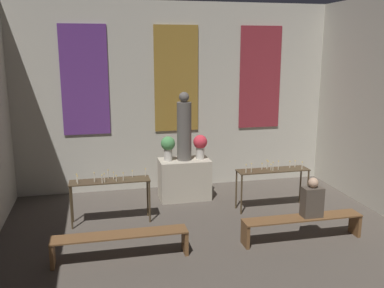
{
  "coord_description": "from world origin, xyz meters",
  "views": [
    {
      "loc": [
        -1.92,
        0.8,
        3.43
      ],
      "look_at": [
        0.0,
        9.29,
        1.47
      ],
      "focal_mm": 40.0,
      "sensor_mm": 36.0,
      "label": 1
    }
  ],
  "objects_px": {
    "statue": "(184,129)",
    "pew_back_right": "(302,223)",
    "altar": "(184,179)",
    "flower_vase_right": "(200,144)",
    "candle_rack_left": "(110,186)",
    "person_seated": "(312,200)",
    "pew_back_left": "(121,240)",
    "flower_vase_left": "(168,146)",
    "candle_rack_right": "(273,175)"
  },
  "relations": [
    {
      "from": "statue",
      "to": "pew_back_right",
      "type": "bearing_deg",
      "value": -58.47
    },
    {
      "from": "altar",
      "to": "flower_vase_right",
      "type": "relative_size",
      "value": 2.06
    },
    {
      "from": "candle_rack_left",
      "to": "person_seated",
      "type": "height_order",
      "value": "person_seated"
    },
    {
      "from": "statue",
      "to": "pew_back_left",
      "type": "xyz_separation_m",
      "value": [
        -1.63,
        -2.66,
        -1.32
      ]
    },
    {
      "from": "flower_vase_left",
      "to": "person_seated",
      "type": "xyz_separation_m",
      "value": [
        2.18,
        -2.66,
        -0.51
      ]
    },
    {
      "from": "altar",
      "to": "candle_rack_right",
      "type": "relative_size",
      "value": 0.73
    },
    {
      "from": "flower_vase_right",
      "to": "flower_vase_left",
      "type": "bearing_deg",
      "value": 180.0
    },
    {
      "from": "flower_vase_left",
      "to": "flower_vase_right",
      "type": "bearing_deg",
      "value": 0.0
    },
    {
      "from": "flower_vase_left",
      "to": "statue",
      "type": "bearing_deg",
      "value": 0.0
    },
    {
      "from": "candle_rack_right",
      "to": "person_seated",
      "type": "relative_size",
      "value": 2.16
    },
    {
      "from": "flower_vase_right",
      "to": "pew_back_right",
      "type": "distance_m",
      "value": 3.09
    },
    {
      "from": "altar",
      "to": "flower_vase_left",
      "type": "distance_m",
      "value": 0.89
    },
    {
      "from": "candle_rack_left",
      "to": "statue",
      "type": "bearing_deg",
      "value": 31.59
    },
    {
      "from": "person_seated",
      "to": "pew_back_left",
      "type": "bearing_deg",
      "value": 180.0
    },
    {
      "from": "altar",
      "to": "candle_rack_right",
      "type": "xyz_separation_m",
      "value": [
        1.72,
        -1.06,
        0.3
      ]
    },
    {
      "from": "altar",
      "to": "candle_rack_right",
      "type": "height_order",
      "value": "candle_rack_right"
    },
    {
      "from": "pew_back_right",
      "to": "person_seated",
      "type": "bearing_deg",
      "value": 0.0
    },
    {
      "from": "pew_back_left",
      "to": "flower_vase_left",
      "type": "bearing_deg",
      "value": 64.72
    },
    {
      "from": "altar",
      "to": "candle_rack_left",
      "type": "bearing_deg",
      "value": -148.41
    },
    {
      "from": "statue",
      "to": "pew_back_left",
      "type": "distance_m",
      "value": 3.39
    },
    {
      "from": "flower_vase_left",
      "to": "candle_rack_left",
      "type": "distance_m",
      "value": 1.79
    },
    {
      "from": "flower_vase_left",
      "to": "person_seated",
      "type": "distance_m",
      "value": 3.47
    },
    {
      "from": "statue",
      "to": "candle_rack_left",
      "type": "distance_m",
      "value": 2.21
    },
    {
      "from": "flower_vase_left",
      "to": "pew_back_left",
      "type": "distance_m",
      "value": 3.09
    },
    {
      "from": "pew_back_left",
      "to": "candle_rack_right",
      "type": "bearing_deg",
      "value": 25.49
    },
    {
      "from": "altar",
      "to": "flower_vase_right",
      "type": "distance_m",
      "value": 0.89
    },
    {
      "from": "pew_back_left",
      "to": "statue",
      "type": "bearing_deg",
      "value": 58.47
    },
    {
      "from": "person_seated",
      "to": "statue",
      "type": "bearing_deg",
      "value": 124.11
    },
    {
      "from": "altar",
      "to": "pew_back_right",
      "type": "relative_size",
      "value": 0.52
    },
    {
      "from": "altar",
      "to": "pew_back_left",
      "type": "distance_m",
      "value": 3.12
    },
    {
      "from": "flower_vase_left",
      "to": "candle_rack_right",
      "type": "bearing_deg",
      "value": -26.81
    },
    {
      "from": "candle_rack_left",
      "to": "pew_back_right",
      "type": "height_order",
      "value": "candle_rack_left"
    },
    {
      "from": "flower_vase_right",
      "to": "candle_rack_right",
      "type": "distance_m",
      "value": 1.79
    },
    {
      "from": "candle_rack_right",
      "to": "person_seated",
      "type": "xyz_separation_m",
      "value": [
        0.08,
        -1.6,
        -0.01
      ]
    },
    {
      "from": "pew_back_right",
      "to": "person_seated",
      "type": "height_order",
      "value": "person_seated"
    },
    {
      "from": "altar",
      "to": "person_seated",
      "type": "height_order",
      "value": "person_seated"
    },
    {
      "from": "altar",
      "to": "person_seated",
      "type": "relative_size",
      "value": 1.59
    },
    {
      "from": "flower_vase_left",
      "to": "candle_rack_right",
      "type": "height_order",
      "value": "flower_vase_left"
    },
    {
      "from": "flower_vase_left",
      "to": "pew_back_right",
      "type": "height_order",
      "value": "flower_vase_left"
    },
    {
      "from": "altar",
      "to": "pew_back_left",
      "type": "bearing_deg",
      "value": -121.53
    },
    {
      "from": "candle_rack_left",
      "to": "pew_back_left",
      "type": "bearing_deg",
      "value": -86.65
    },
    {
      "from": "flower_vase_left",
      "to": "candle_rack_left",
      "type": "xyz_separation_m",
      "value": [
        -1.35,
        -1.06,
        -0.5
      ]
    },
    {
      "from": "altar",
      "to": "candle_rack_left",
      "type": "distance_m",
      "value": 2.05
    },
    {
      "from": "candle_rack_left",
      "to": "candle_rack_right",
      "type": "height_order",
      "value": "candle_rack_right"
    },
    {
      "from": "person_seated",
      "to": "pew_back_right",
      "type": "bearing_deg",
      "value": 180.0
    },
    {
      "from": "flower_vase_right",
      "to": "candle_rack_left",
      "type": "xyz_separation_m",
      "value": [
        -2.1,
        -1.06,
        -0.5
      ]
    },
    {
      "from": "statue",
      "to": "pew_back_left",
      "type": "bearing_deg",
      "value": -121.53
    },
    {
      "from": "pew_back_right",
      "to": "person_seated",
      "type": "xyz_separation_m",
      "value": [
        0.17,
        0.0,
        0.43
      ]
    },
    {
      "from": "candle_rack_right",
      "to": "statue",
      "type": "bearing_deg",
      "value": 148.39
    },
    {
      "from": "statue",
      "to": "person_seated",
      "type": "distance_m",
      "value": 3.33
    }
  ]
}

